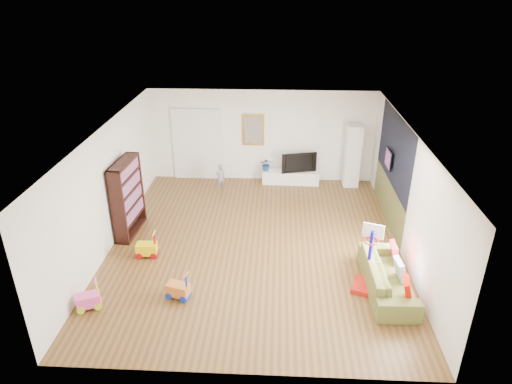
# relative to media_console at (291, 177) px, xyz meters

# --- Properties ---
(floor) EXTENTS (6.50, 7.50, 0.00)m
(floor) POSITION_rel_media_console_xyz_m (-0.87, -3.47, -0.19)
(floor) COLOR brown
(floor) RESTS_ON ground
(ceiling) EXTENTS (6.50, 7.50, 0.00)m
(ceiling) POSITION_rel_media_console_xyz_m (-0.87, -3.47, 2.51)
(ceiling) COLOR white
(ceiling) RESTS_ON ground
(wall_back) EXTENTS (6.50, 0.00, 2.70)m
(wall_back) POSITION_rel_media_console_xyz_m (-0.87, 0.28, 1.16)
(wall_back) COLOR white
(wall_back) RESTS_ON ground
(wall_front) EXTENTS (6.50, 0.00, 2.70)m
(wall_front) POSITION_rel_media_console_xyz_m (-0.87, -7.22, 1.16)
(wall_front) COLOR silver
(wall_front) RESTS_ON ground
(wall_left) EXTENTS (0.00, 7.50, 2.70)m
(wall_left) POSITION_rel_media_console_xyz_m (-4.12, -3.47, 1.16)
(wall_left) COLOR white
(wall_left) RESTS_ON ground
(wall_right) EXTENTS (0.00, 7.50, 2.70)m
(wall_right) POSITION_rel_media_console_xyz_m (2.38, -3.47, 1.16)
(wall_right) COLOR silver
(wall_right) RESTS_ON ground
(navy_accent) EXTENTS (0.01, 3.20, 1.70)m
(navy_accent) POSITION_rel_media_console_xyz_m (2.37, -2.07, 1.66)
(navy_accent) COLOR black
(navy_accent) RESTS_ON wall_right
(olive_wainscot) EXTENTS (0.01, 3.20, 1.00)m
(olive_wainscot) POSITION_rel_media_console_xyz_m (2.37, -2.07, 0.31)
(olive_wainscot) COLOR brown
(olive_wainscot) RESTS_ON wall_right
(doorway) EXTENTS (1.45, 0.06, 2.10)m
(doorway) POSITION_rel_media_console_xyz_m (-2.77, 0.24, 0.86)
(doorway) COLOR white
(doorway) RESTS_ON ground
(painting_back) EXTENTS (0.62, 0.06, 0.92)m
(painting_back) POSITION_rel_media_console_xyz_m (-1.12, 0.24, 1.36)
(painting_back) COLOR gold
(painting_back) RESTS_ON wall_back
(artwork_right) EXTENTS (0.04, 0.56, 0.46)m
(artwork_right) POSITION_rel_media_console_xyz_m (2.30, -1.87, 1.36)
(artwork_right) COLOR #7F3F8C
(artwork_right) RESTS_ON wall_right
(media_console) EXTENTS (1.66, 0.45, 0.39)m
(media_console) POSITION_rel_media_console_xyz_m (0.00, 0.00, 0.00)
(media_console) COLOR white
(media_console) RESTS_ON ground
(tall_cabinet) EXTENTS (0.43, 0.43, 1.82)m
(tall_cabinet) POSITION_rel_media_console_xyz_m (1.74, -0.05, 0.72)
(tall_cabinet) COLOR white
(tall_cabinet) RESTS_ON ground
(bookshelf) EXTENTS (0.40, 1.26, 1.81)m
(bookshelf) POSITION_rel_media_console_xyz_m (-3.87, -3.02, 0.71)
(bookshelf) COLOR black
(bookshelf) RESTS_ON ground
(sofa) EXTENTS (0.85, 2.09, 0.61)m
(sofa) POSITION_rel_media_console_xyz_m (1.79, -4.96, 0.11)
(sofa) COLOR olive
(sofa) RESTS_ON ground
(basketball_hoop) EXTENTS (0.63, 0.69, 1.36)m
(basketball_hoop) POSITION_rel_media_console_xyz_m (1.38, -4.97, 0.49)
(basketball_hoop) COLOR #B51910
(basketball_hoop) RESTS_ON ground
(ride_on_yellow) EXTENTS (0.46, 0.30, 0.59)m
(ride_on_yellow) POSITION_rel_media_console_xyz_m (-3.21, -4.06, 0.10)
(ride_on_yellow) COLOR yellow
(ride_on_yellow) RESTS_ON ground
(ride_on_orange) EXTENTS (0.48, 0.37, 0.57)m
(ride_on_orange) POSITION_rel_media_console_xyz_m (-2.23, -5.43, 0.09)
(ride_on_orange) COLOR #CB692A
(ride_on_orange) RESTS_ON ground
(ride_on_pink) EXTENTS (0.49, 0.41, 0.56)m
(ride_on_pink) POSITION_rel_media_console_xyz_m (-3.82, -5.82, 0.09)
(ride_on_pink) COLOR #FF51B5
(ride_on_pink) RESTS_ON ground
(child) EXTENTS (0.34, 0.31, 0.78)m
(child) POSITION_rel_media_console_xyz_m (-2.01, -0.56, 0.20)
(child) COLOR gray
(child) RESTS_ON ground
(tv) EXTENTS (1.03, 0.38, 0.59)m
(tv) POSITION_rel_media_console_xyz_m (0.20, 0.01, 0.49)
(tv) COLOR black
(tv) RESTS_ON media_console
(vase_plant) EXTENTS (0.38, 0.34, 0.39)m
(vase_plant) POSITION_rel_media_console_xyz_m (-0.72, -0.00, 0.39)
(vase_plant) COLOR navy
(vase_plant) RESTS_ON media_console
(pillow_left) EXTENTS (0.17, 0.39, 0.38)m
(pillow_left) POSITION_rel_media_console_xyz_m (2.00, -5.57, 0.29)
(pillow_left) COLOR #B51101
(pillow_left) RESTS_ON sofa
(pillow_center) EXTENTS (0.14, 0.41, 0.40)m
(pillow_center) POSITION_rel_media_console_xyz_m (2.00, -4.97, 0.29)
(pillow_center) COLOR white
(pillow_center) RESTS_ON sofa
(pillow_right) EXTENTS (0.13, 0.40, 0.40)m
(pillow_right) POSITION_rel_media_console_xyz_m (2.03, -4.38, 0.29)
(pillow_right) COLOR #B7192D
(pillow_right) RESTS_ON sofa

